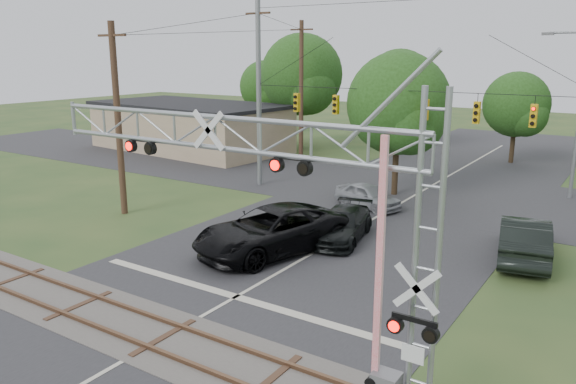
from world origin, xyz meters
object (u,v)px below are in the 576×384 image
Objects in this scene: pickup_black at (272,230)px; commercial_building at (190,126)px; car_dark at (342,225)px; traffic_signal_span at (418,105)px; sedan_silver at (368,196)px; crossing_gantry at (285,211)px.

commercial_building reaches higher than pickup_black.
traffic_signal_span is at bearing 71.85° from car_dark.
car_dark is at bearing 77.43° from pickup_black.
traffic_signal_span is at bearing -42.84° from sedan_silver.
commercial_building is (-21.56, 9.00, 1.38)m from sedan_silver.
car_dark is at bearing -96.20° from traffic_signal_span.
traffic_signal_span reaches higher than crossing_gantry.
traffic_signal_span is (-3.74, 18.37, 0.89)m from crossing_gantry.
commercial_building is (-23.69, 7.78, -3.64)m from traffic_signal_span.
pickup_black is 8.77m from sedan_silver.
commercial_building is at bearing 161.83° from traffic_signal_span.
traffic_signal_span is 8.53m from car_dark.
crossing_gantry is at bearing -80.59° from car_dark.
crossing_gantry is 2.33× the size of car_dark.
crossing_gantry is 0.60× the size of traffic_signal_span.
traffic_signal_span is 5.59m from sedan_silver.
sedan_silver is (-2.13, -1.22, -5.02)m from traffic_signal_span.
pickup_black is at bearing -165.26° from sedan_silver.
crossing_gantry is 13.00m from car_dark.
sedan_silver is (0.38, 8.76, -0.29)m from pickup_black.
crossing_gantry is at bearing -36.28° from pickup_black.
car_dark is 1.23× the size of sedan_silver.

